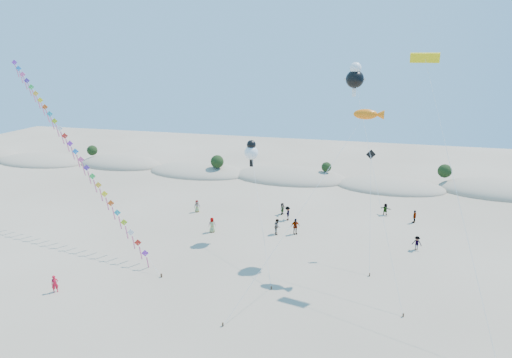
% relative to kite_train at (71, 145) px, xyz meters
% --- Properties ---
extents(ground, '(160.00, 160.00, 0.00)m').
position_rel_kite_train_xyz_m(ground, '(19.96, -17.84, -9.99)').
color(ground, gray).
rests_on(ground, ground).
extents(dune_ridge, '(145.30, 11.49, 5.57)m').
position_rel_kite_train_xyz_m(dune_ridge, '(21.01, 27.29, -9.88)').
color(dune_ridge, gray).
rests_on(dune_ridge, ground).
extents(kite_train, '(27.87, 15.57, 19.77)m').
position_rel_kite_train_xyz_m(kite_train, '(0.00, 0.00, 0.00)').
color(kite_train, '#3F2D1E').
rests_on(kite_train, ground).
extents(fish_kite, '(10.88, 13.71, 15.04)m').
position_rel_kite_train_xyz_m(fish_kite, '(31.96, -0.63, 4.53)').
color(fish_kite, '#3F2D1E').
rests_on(fish_kite, ground).
extents(cartoon_kite_low, '(5.62, 11.88, 10.91)m').
position_rel_kite_train_xyz_m(cartoon_kite_low, '(20.02, 3.37, -0.30)').
color(cartoon_kite_low, '#3F2D1E').
rests_on(cartoon_kite_low, ground).
extents(cartoon_kite_high, '(6.31, 12.91, 19.02)m').
position_rel_kite_train_xyz_m(cartoon_kite_high, '(30.46, 2.96, 7.62)').
color(cartoon_kite_high, '#3F2D1E').
rests_on(cartoon_kite_high, ground).
extents(parafoil_kite, '(6.28, 14.68, 19.86)m').
position_rel_kite_train_xyz_m(parafoil_kite, '(36.31, -0.52, 9.09)').
color(parafoil_kite, '#3F2D1E').
rests_on(parafoil_kite, ground).
extents(dark_kite, '(1.17, 6.19, 10.67)m').
position_rel_kite_train_xyz_m(dark_kite, '(32.64, 1.35, -2.43)').
color(dark_kite, '#3F2D1E').
rests_on(dark_kite, ground).
extents(flyer_foreground, '(0.66, 0.67, 1.55)m').
position_rel_kite_train_xyz_m(flyer_foreground, '(6.95, -12.85, -9.21)').
color(flyer_foreground, red).
rests_on(flyer_foreground, ground).
extents(beachgoers, '(27.83, 11.68, 1.87)m').
position_rel_kite_train_xyz_m(beachgoers, '(25.51, 7.58, -9.15)').
color(beachgoers, slate).
rests_on(beachgoers, ground).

